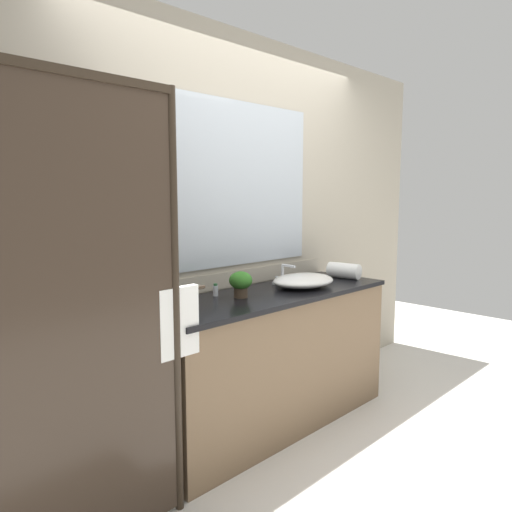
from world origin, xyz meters
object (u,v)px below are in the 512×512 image
(sink_basin, at_px, (303,280))
(faucet, at_px, (283,277))
(potted_plant, at_px, (241,282))
(amenity_bottle_body_wash, at_px, (189,297))
(rolled_towel_near_edge, at_px, (344,271))
(soap_dish, at_px, (169,308))
(amenity_bottle_conditioner, at_px, (216,290))

(sink_basin, bearing_deg, faucet, 90.00)
(potted_plant, height_order, amenity_bottle_body_wash, potted_plant)
(sink_basin, bearing_deg, potted_plant, 174.01)
(faucet, height_order, rolled_towel_near_edge, faucet)
(potted_plant, height_order, soap_dish, potted_plant)
(potted_plant, bearing_deg, faucet, 13.32)
(faucet, xyz_separation_m, soap_dish, (-1.04, -0.10, -0.03))
(amenity_bottle_conditioner, relative_size, amenity_bottle_body_wash, 0.90)
(rolled_towel_near_edge, bearing_deg, faucet, 158.78)
(potted_plant, height_order, amenity_bottle_conditioner, potted_plant)
(soap_dish, relative_size, amenity_bottle_body_wash, 1.15)
(sink_basin, relative_size, faucet, 2.75)
(faucet, bearing_deg, amenity_bottle_conditioner, 178.60)
(amenity_bottle_body_wash, bearing_deg, soap_dish, -163.56)
(sink_basin, xyz_separation_m, rolled_towel_near_edge, (0.48, -0.00, 0.01))
(faucet, height_order, amenity_bottle_conditioner, faucet)
(sink_basin, bearing_deg, amenity_bottle_body_wash, 171.16)
(potted_plant, distance_m, soap_dish, 0.52)
(faucet, height_order, potted_plant, potted_plant)
(faucet, height_order, soap_dish, faucet)
(soap_dish, bearing_deg, faucet, 5.49)
(soap_dish, xyz_separation_m, amenity_bottle_body_wash, (0.18, 0.05, 0.03))
(faucet, height_order, amenity_bottle_body_wash, faucet)
(amenity_bottle_body_wash, bearing_deg, potted_plant, -13.34)
(potted_plant, xyz_separation_m, amenity_bottle_body_wash, (-0.33, 0.08, -0.05))
(amenity_bottle_conditioner, height_order, amenity_bottle_body_wash, amenity_bottle_body_wash)
(soap_dish, relative_size, rolled_towel_near_edge, 0.42)
(faucet, xyz_separation_m, amenity_bottle_body_wash, (-0.87, -0.05, -0.00))
(rolled_towel_near_edge, bearing_deg, amenity_bottle_body_wash, 174.19)
(amenity_bottle_conditioner, bearing_deg, sink_basin, -17.78)
(sink_basin, height_order, amenity_bottle_body_wash, sink_basin)
(faucet, bearing_deg, soap_dish, -174.51)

